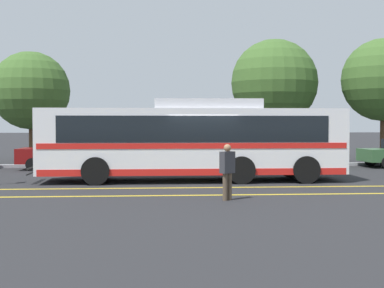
{
  "coord_description": "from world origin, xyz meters",
  "views": [
    {
      "loc": [
        -1.77,
        -19.72,
        2.17
      ],
      "look_at": [
        -0.32,
        0.44,
        1.4
      ],
      "focal_mm": 50.0,
      "sensor_mm": 36.0,
      "label": 1
    }
  ],
  "objects_px": {
    "transit_bus": "(192,140)",
    "pedestrian_0": "(227,169)",
    "parked_car_2": "(182,154)",
    "tree_1": "(383,80)",
    "parked_car_3": "(299,154)",
    "tree_0": "(31,91)",
    "parked_car_1": "(65,154)",
    "tree_2": "(274,83)"
  },
  "relations": [
    {
      "from": "transit_bus",
      "to": "pedestrian_0",
      "type": "bearing_deg",
      "value": -173.35
    },
    {
      "from": "parked_car_2",
      "to": "tree_1",
      "type": "bearing_deg",
      "value": -67.08
    },
    {
      "from": "parked_car_3",
      "to": "tree_0",
      "type": "bearing_deg",
      "value": 64.22
    },
    {
      "from": "parked_car_1",
      "to": "parked_car_3",
      "type": "bearing_deg",
      "value": 90.95
    },
    {
      "from": "parked_car_3",
      "to": "tree_1",
      "type": "distance_m",
      "value": 8.53
    },
    {
      "from": "tree_1",
      "to": "transit_bus",
      "type": "bearing_deg",
      "value": -140.25
    },
    {
      "from": "transit_bus",
      "to": "parked_car_2",
      "type": "height_order",
      "value": "transit_bus"
    },
    {
      "from": "parked_car_2",
      "to": "parked_car_3",
      "type": "bearing_deg",
      "value": -88.02
    },
    {
      "from": "parked_car_1",
      "to": "parked_car_2",
      "type": "relative_size",
      "value": 1.01
    },
    {
      "from": "tree_1",
      "to": "parked_car_3",
      "type": "bearing_deg",
      "value": -144.24
    },
    {
      "from": "transit_bus",
      "to": "tree_2",
      "type": "xyz_separation_m",
      "value": [
        5.78,
        11.6,
        3.06
      ]
    },
    {
      "from": "transit_bus",
      "to": "parked_car_3",
      "type": "bearing_deg",
      "value": -46.36
    },
    {
      "from": "parked_car_2",
      "to": "parked_car_3",
      "type": "distance_m",
      "value": 5.68
    },
    {
      "from": "pedestrian_0",
      "to": "tree_2",
      "type": "relative_size",
      "value": 0.22
    },
    {
      "from": "parked_car_3",
      "to": "tree_2",
      "type": "distance_m",
      "value": 7.42
    },
    {
      "from": "pedestrian_0",
      "to": "tree_2",
      "type": "distance_m",
      "value": 17.99
    },
    {
      "from": "pedestrian_0",
      "to": "tree_0",
      "type": "distance_m",
      "value": 19.38
    },
    {
      "from": "parked_car_3",
      "to": "parked_car_2",
      "type": "bearing_deg",
      "value": 87.12
    },
    {
      "from": "parked_car_2",
      "to": "tree_0",
      "type": "distance_m",
      "value": 11.01
    },
    {
      "from": "tree_0",
      "to": "transit_bus",
      "type": "bearing_deg",
      "value": -53.35
    },
    {
      "from": "pedestrian_0",
      "to": "transit_bus",
      "type": "bearing_deg",
      "value": -120.48
    },
    {
      "from": "transit_bus",
      "to": "parked_car_1",
      "type": "distance_m",
      "value": 8.0
    },
    {
      "from": "transit_bus",
      "to": "tree_1",
      "type": "relative_size",
      "value": 1.65
    },
    {
      "from": "parked_car_1",
      "to": "tree_0",
      "type": "height_order",
      "value": "tree_0"
    },
    {
      "from": "parked_car_1",
      "to": "pedestrian_0",
      "type": "bearing_deg",
      "value": 32.47
    },
    {
      "from": "transit_bus",
      "to": "pedestrian_0",
      "type": "distance_m",
      "value": 5.3
    },
    {
      "from": "transit_bus",
      "to": "pedestrian_0",
      "type": "height_order",
      "value": "transit_bus"
    },
    {
      "from": "parked_car_1",
      "to": "tree_2",
      "type": "height_order",
      "value": "tree_2"
    },
    {
      "from": "transit_bus",
      "to": "tree_1",
      "type": "bearing_deg",
      "value": -50.25
    },
    {
      "from": "tree_0",
      "to": "tree_1",
      "type": "xyz_separation_m",
      "value": [
        20.28,
        -1.82,
        0.59
      ]
    },
    {
      "from": "transit_bus",
      "to": "tree_1",
      "type": "xyz_separation_m",
      "value": [
        11.69,
        9.72,
        3.11
      ]
    },
    {
      "from": "tree_1",
      "to": "tree_2",
      "type": "xyz_separation_m",
      "value": [
        -5.92,
        1.88,
        -0.05
      ]
    },
    {
      "from": "parked_car_1",
      "to": "tree_0",
      "type": "relative_size",
      "value": 0.69
    },
    {
      "from": "parked_car_2",
      "to": "pedestrian_0",
      "type": "relative_size",
      "value": 2.7
    },
    {
      "from": "transit_bus",
      "to": "parked_car_1",
      "type": "xyz_separation_m",
      "value": [
        -5.68,
        5.58,
        -0.82
      ]
    },
    {
      "from": "parked_car_1",
      "to": "parked_car_3",
      "type": "xyz_separation_m",
      "value": [
        11.26,
        -0.26,
        -0.07
      ]
    },
    {
      "from": "parked_car_2",
      "to": "tree_0",
      "type": "height_order",
      "value": "tree_0"
    },
    {
      "from": "tree_1",
      "to": "tree_0",
      "type": "bearing_deg",
      "value": 174.88
    },
    {
      "from": "transit_bus",
      "to": "parked_car_2",
      "type": "relative_size",
      "value": 2.7
    },
    {
      "from": "pedestrian_0",
      "to": "tree_0",
      "type": "relative_size",
      "value": 0.25
    },
    {
      "from": "transit_bus",
      "to": "tree_0",
      "type": "bearing_deg",
      "value": 36.65
    },
    {
      "from": "parked_car_2",
      "to": "tree_2",
      "type": "relative_size",
      "value": 0.6
    }
  ]
}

